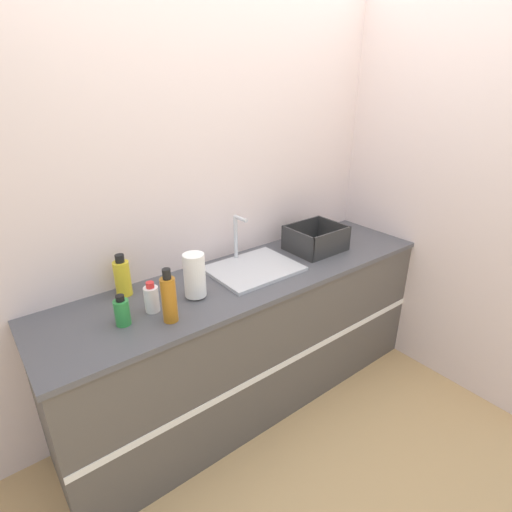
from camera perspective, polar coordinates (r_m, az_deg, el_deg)
The scene contains 11 objects.
ground_plane at distance 2.69m, azimuth 3.55°, elevation -22.49°, with size 12.00×12.00×0.00m, color tan.
wall_back at distance 2.45m, azimuth -5.66°, elevation 8.56°, with size 4.78×0.06×2.60m.
wall_right at distance 3.06m, azimuth 18.05°, elevation 10.59°, with size 0.06×2.61×2.60m.
counter_cabinet at distance 2.57m, azimuth -0.76°, elevation -11.61°, with size 2.41×0.63×0.90m.
sink at distance 2.38m, azimuth -0.43°, elevation -1.56°, with size 0.51×0.40×0.30m.
paper_towel_roll at distance 2.07m, azimuth -8.76°, elevation -2.79°, with size 0.11×0.11×0.24m.
dish_rack at distance 2.68m, azimuth 8.50°, elevation 2.13°, with size 0.35×0.29×0.16m.
bottle_green at distance 1.95m, azimuth -18.59°, elevation -7.54°, with size 0.07×0.07×0.15m.
bottle_white_spray at distance 2.01m, azimuth -14.69°, elevation -5.88°, with size 0.07×0.07×0.16m.
bottle_yellow at distance 2.19m, azimuth -18.54°, elevation -2.89°, with size 0.08×0.08×0.23m.
bottle_amber at distance 1.89m, azimuth -12.32°, elevation -5.94°, with size 0.07×0.07×0.27m.
Camera 1 is at (-1.26, -1.37, 1.95)m, focal length 28.00 mm.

